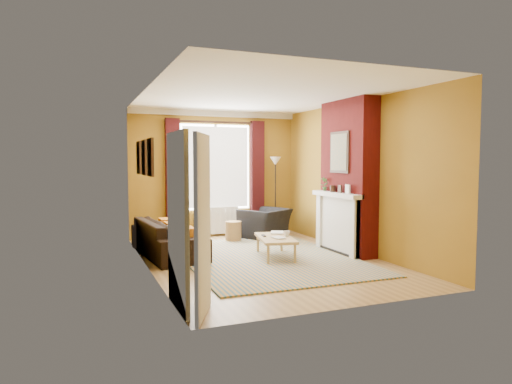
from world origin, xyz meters
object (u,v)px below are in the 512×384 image
Objects in this scene: sofa at (168,238)px; wicker_stool at (233,231)px; armchair at (265,223)px; coffee_table at (275,239)px; floor_lamp at (275,173)px.

sofa is 5.18× the size of wicker_stool.
armchair is 2.34× the size of wicker_stool.
sofa is at bearing -149.34° from wicker_stool.
coffee_table is (-0.64, -1.99, 0.01)m from armchair.
wicker_stool reaches higher than coffee_table.
floor_lamp reaches higher than wicker_stool.
floor_lamp is at bearing -67.49° from sofa.
sofa is at bearing -7.07° from armchair.
coffee_table is 2.81m from floor_lamp.
sofa reaches higher than coffee_table.
floor_lamp is (2.76, 1.44, 1.09)m from sofa.
floor_lamp is at bearing 78.31° from coffee_table.
floor_lamp is (1.06, 2.37, 1.07)m from coffee_table.
coffee_table is 2.89× the size of wicker_stool.
wicker_stool is at bearing -156.53° from floor_lamp.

